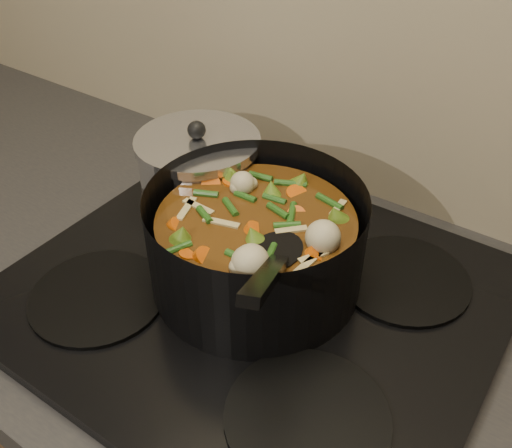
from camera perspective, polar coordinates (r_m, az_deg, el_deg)
The scene contains 3 objects.
stovetop at distance 0.78m, azimuth -0.27°, elevation -6.95°, with size 0.62×0.54×0.03m.
stockpot at distance 0.74m, azimuth 0.00°, elevation -1.99°, with size 0.33×0.37×0.21m.
saucepan at distance 0.88m, azimuth -5.65°, elevation 5.00°, with size 0.19×0.19×0.15m.
Camera 1 is at (0.32, 1.48, 1.47)m, focal length 40.00 mm.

